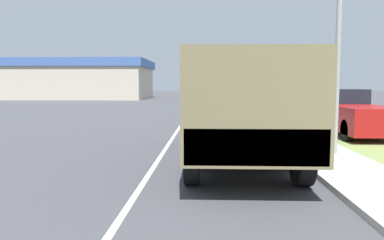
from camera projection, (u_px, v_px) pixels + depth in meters
ground_plane at (194, 105)px, 37.88m from camera, size 180.00×180.00×0.00m
lane_centre_stripe at (194, 105)px, 37.88m from camera, size 0.12×120.00×0.00m
sidewalk_right at (239, 104)px, 37.70m from camera, size 1.80×120.00×0.12m
grass_strip_right at (283, 105)px, 37.53m from camera, size 7.00×120.00×0.02m
military_truck at (237, 101)px, 9.73m from camera, size 2.45×7.70×2.66m
car_nearest_ahead at (218, 106)px, 22.87m from camera, size 1.84×3.97×1.64m
car_second_ahead at (210, 97)px, 37.66m from camera, size 1.78×4.55×1.74m
pickup_truck at (350, 113)px, 14.98m from camera, size 1.90×5.31×1.78m
building_distant at (82, 79)px, 54.61m from camera, size 19.86×13.10×5.57m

